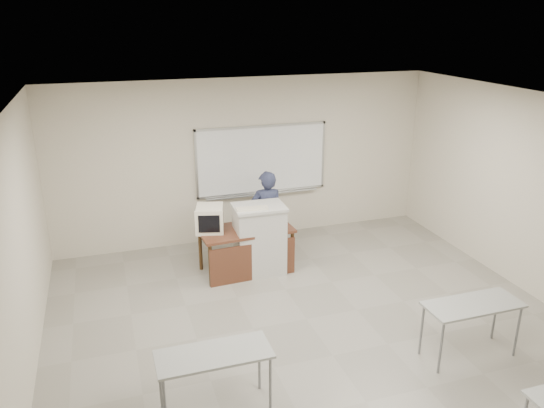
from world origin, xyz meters
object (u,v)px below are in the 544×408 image
object	(u,v)px
laptop	(272,226)
presenter	(267,216)
instructor_desk	(248,242)
keyboard	(252,209)
podium	(259,239)
crt_monitor	(210,218)
whiteboard	(262,161)
mouse	(277,222)

from	to	relation	value
laptop	presenter	size ratio (longest dim) A/B	0.19
instructor_desk	keyboard	distance (m)	0.63
podium	keyboard	xyz separation A→B (m)	(-0.15, -0.12, 0.59)
crt_monitor	laptop	size ratio (longest dim) A/B	1.67
whiteboard	instructor_desk	distance (m)	1.88
whiteboard	mouse	xyz separation A→B (m)	(-0.15, -1.32, -0.71)
crt_monitor	keyboard	world-z (taller)	keyboard
crt_monitor	mouse	xyz separation A→B (m)	(1.10, -0.08, -0.18)
keyboard	podium	bearing A→B (deg)	43.05
keyboard	crt_monitor	bearing A→B (deg)	154.47
podium	mouse	world-z (taller)	podium
presenter	keyboard	bearing A→B (deg)	58.22
mouse	keyboard	size ratio (longest dim) A/B	0.21
presenter	laptop	bearing A→B (deg)	85.68
podium	crt_monitor	world-z (taller)	same
presenter	instructor_desk	bearing A→B (deg)	49.36
presenter	whiteboard	bearing A→B (deg)	-99.06
keyboard	presenter	distance (m)	0.82
mouse	whiteboard	bearing A→B (deg)	77.80
mouse	keyboard	bearing A→B (deg)	-157.33
podium	laptop	distance (m)	0.30
whiteboard	podium	world-z (taller)	whiteboard
crt_monitor	presenter	size ratio (longest dim) A/B	0.31
podium	keyboard	distance (m)	0.62
mouse	presenter	distance (m)	0.33
instructor_desk	mouse	world-z (taller)	mouse
podium	presenter	bearing A→B (deg)	61.73
instructor_desk	laptop	xyz separation A→B (m)	(0.40, -0.02, 0.25)
mouse	instructor_desk	bearing A→B (deg)	-169.29
whiteboard	podium	size ratio (longest dim) A/B	2.15
podium	crt_monitor	bearing A→B (deg)	165.10
podium	presenter	size ratio (longest dim) A/B	0.73
whiteboard	mouse	world-z (taller)	whiteboard
whiteboard	presenter	xyz separation A→B (m)	(-0.23, -1.00, -0.69)
instructor_desk	crt_monitor	xyz separation A→B (m)	(-0.55, 0.24, 0.39)
podium	crt_monitor	xyz separation A→B (m)	(-0.75, 0.23, 0.37)
mouse	laptop	bearing A→B (deg)	-135.88
laptop	keyboard	distance (m)	0.51
crt_monitor	whiteboard	bearing A→B (deg)	59.76
instructor_desk	keyboard	bearing A→B (deg)	-68.54
whiteboard	instructor_desk	bearing A→B (deg)	-115.31
mouse	presenter	size ratio (longest dim) A/B	0.07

